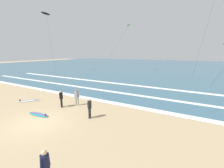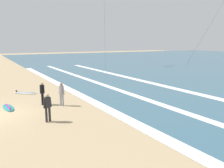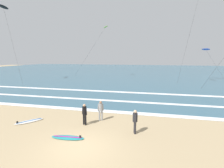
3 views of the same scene
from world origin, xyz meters
TOP-DOWN VIEW (x-y plane):
  - ground_plane at (0.00, 0.00)m, footprint 160.00×160.00m
  - ocean_surface at (0.00, 51.06)m, footprint 140.00×90.00m
  - wave_foam_shoreline at (0.89, 6.46)m, footprint 52.28×0.82m
  - wave_foam_mid_break at (-0.32, 10.29)m, footprint 53.61×0.67m
  - wave_foam_outer_break at (0.23, 15.24)m, footprint 52.96×0.89m
  - surfer_background_far at (-0.90, 3.06)m, footprint 0.50×0.32m
  - surfer_left_near at (2.87, 2.46)m, footprint 0.32×0.51m
  - surfer_right_near at (0.02, 4.15)m, footprint 0.48×0.33m
  - surfboard_left_pile at (-5.34, 2.63)m, footprint 1.80×2.00m
  - surfboard_foreground_flat at (-1.14, 0.84)m, footprint 2.14×0.75m
  - kite_blue_high_left at (13.87, 27.90)m, footprint 4.21×3.74m
  - kite_lime_high_right at (-6.86, 31.48)m, footprint 9.82×3.18m
  - kite_black_mid_center at (-23.00, 19.54)m, footprint 5.64×4.02m

SIDE VIEW (x-z plane):
  - ground_plane at x=0.00m, z-range 0.00..0.00m
  - ocean_surface at x=0.00m, z-range 0.00..0.01m
  - wave_foam_shoreline at x=0.89m, z-range 0.01..0.02m
  - wave_foam_mid_break at x=-0.32m, z-range 0.01..0.02m
  - wave_foam_outer_break at x=0.23m, z-range 0.01..0.02m
  - surfboard_left_pile at x=-5.34m, z-range -0.08..0.17m
  - surfboard_foreground_flat at x=-1.14m, z-range -0.08..0.17m
  - surfer_background_far at x=-0.90m, z-range 0.16..1.76m
  - surfer_left_near at x=2.87m, z-range 0.16..1.76m
  - surfer_right_near at x=0.02m, z-range 0.16..1.76m
  - kite_blue_high_left at x=13.87m, z-range 3.06..9.67m
  - kite_lime_high_right at x=-6.86m, z-range 5.72..17.76m
  - kite_black_mid_center at x=-23.00m, z-range 6.81..21.06m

